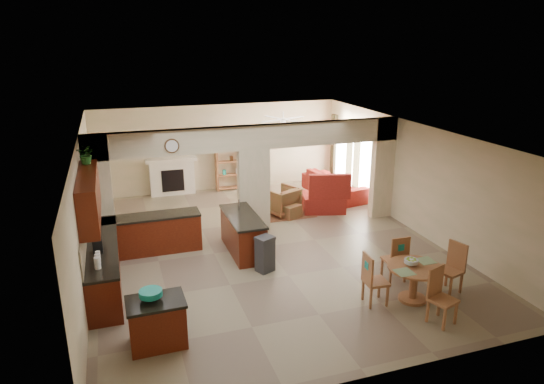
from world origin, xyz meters
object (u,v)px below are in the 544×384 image
object	(u,v)px
kitchen_island	(157,322)
armchair	(281,201)
sofa	(334,184)
dining_table	(414,277)

from	to	relation	value
kitchen_island	armchair	xyz separation A→B (m)	(4.00, 5.23, -0.02)
sofa	kitchen_island	bearing A→B (deg)	126.25
dining_table	kitchen_island	bearing A→B (deg)	178.73
dining_table	sofa	xyz separation A→B (m)	(1.38, 6.40, -0.12)
sofa	armchair	xyz separation A→B (m)	(-2.18, -1.07, 0.03)
sofa	armchair	size ratio (longest dim) A/B	2.87
armchair	kitchen_island	bearing A→B (deg)	28.47
dining_table	armchair	size ratio (longest dim) A/B	1.21
dining_table	sofa	distance (m)	6.55
dining_table	armchair	xyz separation A→B (m)	(-0.80, 5.33, -0.09)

